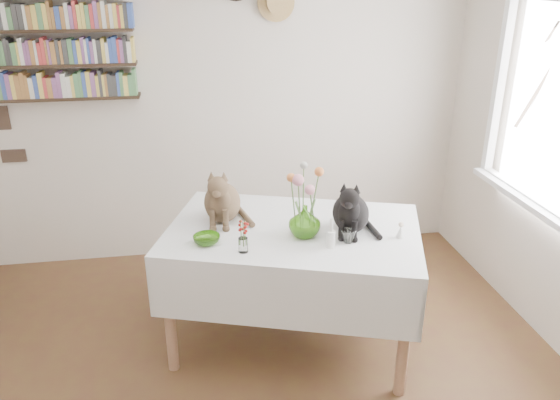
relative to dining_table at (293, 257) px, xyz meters
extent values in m
cube|color=beige|center=(-0.35, 1.38, 0.64)|extent=(4.04, 0.04, 2.54)
cube|color=white|center=(1.62, -0.09, 0.26)|extent=(0.06, 1.52, 0.06)
cube|color=white|center=(1.62, 0.64, 0.89)|extent=(0.06, 0.06, 1.20)
cube|color=white|center=(1.59, -0.09, 0.26)|extent=(0.12, 1.50, 0.04)
cube|color=white|center=(0.00, 0.00, 0.17)|extent=(1.75, 1.41, 0.07)
cylinder|color=#A07859|center=(-0.77, -0.17, -0.24)|extent=(0.07, 0.07, 0.75)
cylinder|color=#A07859|center=(0.52, -0.60, -0.24)|extent=(0.07, 0.07, 0.75)
cylinder|color=#A07859|center=(-0.52, 0.60, -0.24)|extent=(0.07, 0.07, 0.75)
cylinder|color=#A07859|center=(0.77, 0.17, -0.24)|extent=(0.07, 0.07, 0.75)
imported|color=#7FC93B|center=(0.04, -0.12, 0.30)|extent=(0.27, 0.27, 0.20)
imported|color=#7FC93B|center=(-0.53, -0.12, 0.23)|extent=(0.21, 0.21, 0.05)
imported|color=white|center=(0.28, -0.23, 0.24)|extent=(0.09, 0.09, 0.08)
cylinder|color=white|center=(0.16, -0.28, 0.25)|extent=(0.05, 0.05, 0.10)
cylinder|color=white|center=(0.16, -0.28, 0.34)|extent=(0.02, 0.02, 0.08)
cylinder|color=white|center=(-0.33, -0.25, 0.24)|extent=(0.05, 0.05, 0.09)
cone|color=white|center=(0.60, -0.22, 0.24)|extent=(0.05, 0.05, 0.07)
sphere|color=beige|center=(0.60, -0.22, 0.28)|extent=(0.03, 0.03, 0.03)
cylinder|color=#4C7233|center=(0.01, -0.11, 0.40)|extent=(0.01, 0.01, 0.30)
sphere|color=pink|center=(0.01, -0.11, 0.55)|extent=(0.07, 0.07, 0.07)
cylinder|color=#4C7233|center=(0.08, -0.14, 0.38)|extent=(0.01, 0.01, 0.26)
sphere|color=pink|center=(0.08, -0.14, 0.51)|extent=(0.06, 0.06, 0.06)
cylinder|color=#4C7233|center=(0.10, -0.09, 0.42)|extent=(0.01, 0.01, 0.34)
sphere|color=#D07233|center=(0.10, -0.09, 0.59)|extent=(0.06, 0.06, 0.06)
cylinder|color=#4C7233|center=(-0.02, -0.08, 0.41)|extent=(0.01, 0.01, 0.31)
sphere|color=#D07233|center=(-0.02, -0.08, 0.56)|extent=(0.05, 0.05, 0.05)
cylinder|color=#4C7233|center=(0.04, -0.07, 0.44)|extent=(0.01, 0.01, 0.37)
sphere|color=#999E93|center=(0.04, -0.07, 0.62)|extent=(0.04, 0.04, 0.04)
cube|color=black|center=(-1.45, 1.27, 0.79)|extent=(1.00, 0.16, 0.02)
cube|color=black|center=(-1.45, 1.27, 1.03)|extent=(1.00, 0.16, 0.02)
cube|color=black|center=(-1.45, 1.27, 1.27)|extent=(1.00, 0.16, 0.02)
cylinder|color=tan|center=(0.10, 1.32, 1.44)|extent=(0.28, 0.02, 0.28)
cylinder|color=tan|center=(0.10, 1.28, 1.44)|extent=(0.16, 0.08, 0.16)
cube|color=#38281E|center=(-1.95, 1.34, 0.34)|extent=(0.18, 0.02, 0.10)
camera|label=1|loc=(-0.57, -2.95, 1.65)|focal=35.00mm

